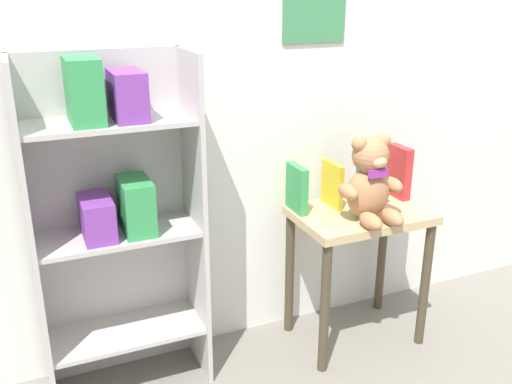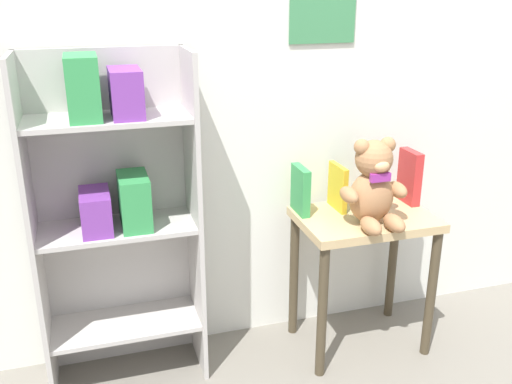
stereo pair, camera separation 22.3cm
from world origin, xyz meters
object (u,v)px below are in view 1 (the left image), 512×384
object	(u,v)px
display_table	(359,237)
book_standing_teal	(367,172)
book_standing_yellow	(332,184)
bookshelf_side	(114,206)
book_standing_green	(297,189)
book_standing_red	(399,172)
teddy_bear	(370,182)

from	to	relation	value
display_table	book_standing_teal	size ratio (longest dim) A/B	2.32
book_standing_yellow	bookshelf_side	bearing A→B (deg)	178.70
bookshelf_side	book_standing_yellow	size ratio (longest dim) A/B	6.75
book_standing_green	book_standing_red	size ratio (longest dim) A/B	0.85
bookshelf_side	teddy_bear	distance (m)	1.00
book_standing_green	book_standing_teal	bearing A→B (deg)	-2.51
display_table	book_standing_red	size ratio (longest dim) A/B	2.65
book_standing_red	book_standing_yellow	bearing A→B (deg)	176.76
book_standing_yellow	book_standing_teal	distance (m)	0.17
book_standing_green	book_standing_yellow	world-z (taller)	book_standing_green
book_standing_green	book_standing_teal	xyz separation A→B (m)	(0.33, -0.02, 0.03)
book_standing_yellow	book_standing_teal	xyz separation A→B (m)	(0.17, -0.01, 0.04)
bookshelf_side	teddy_bear	world-z (taller)	bookshelf_side
book_standing_yellow	book_standing_red	world-z (taller)	book_standing_red
book_standing_yellow	book_standing_red	bearing A→B (deg)	-3.66
book_standing_yellow	book_standing_red	size ratio (longest dim) A/B	0.83
teddy_bear	book_standing_teal	world-z (taller)	teddy_bear
teddy_bear	book_standing_yellow	xyz separation A→B (m)	(-0.06, 0.19, -0.06)
book_standing_teal	book_standing_red	size ratio (longest dim) A/B	1.14
display_table	book_standing_teal	bearing A→B (deg)	48.71
teddy_bear	book_standing_red	distance (m)	0.32
book_standing_teal	bookshelf_side	bearing A→B (deg)	177.34
book_standing_red	teddy_bear	bearing A→B (deg)	-147.96
book_standing_green	book_standing_yellow	size ratio (longest dim) A/B	1.02
display_table	book_standing_yellow	world-z (taller)	book_standing_yellow
display_table	book_standing_red	distance (m)	0.35
bookshelf_side	display_table	world-z (taller)	bookshelf_side
book_standing_yellow	book_standing_red	distance (m)	0.33
bookshelf_side	book_standing_yellow	bearing A→B (deg)	-0.55
bookshelf_side	book_standing_yellow	world-z (taller)	bookshelf_side
bookshelf_side	book_standing_teal	bearing A→B (deg)	-0.98
book_standing_teal	display_table	bearing A→B (deg)	-132.98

